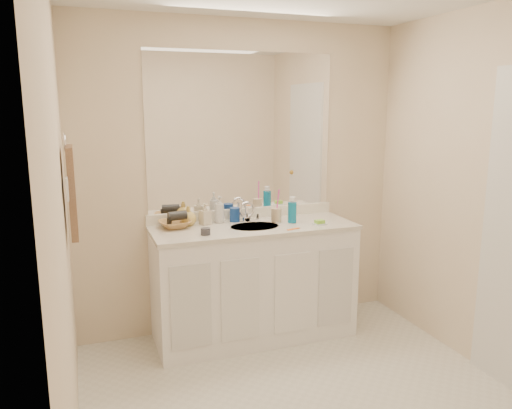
% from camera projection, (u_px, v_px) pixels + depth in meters
% --- Properties ---
extents(floor, '(2.60, 2.60, 0.00)m').
position_uv_depth(floor, '(312.00, 409.00, 2.95)').
color(floor, silver).
rests_on(floor, ground).
extents(wall_back, '(2.60, 0.02, 2.40)m').
position_uv_depth(wall_back, '(242.00, 178.00, 3.91)').
color(wall_back, beige).
rests_on(wall_back, floor).
extents(wall_front, '(2.60, 0.02, 2.40)m').
position_uv_depth(wall_front, '(509.00, 295.00, 1.51)').
color(wall_front, beige).
rests_on(wall_front, floor).
extents(wall_left, '(0.02, 2.60, 2.40)m').
position_uv_depth(wall_left, '(61.00, 231.00, 2.28)').
color(wall_left, beige).
rests_on(wall_left, floor).
extents(wall_right, '(0.02, 2.60, 2.40)m').
position_uv_depth(wall_right, '(502.00, 196.00, 3.14)').
color(wall_right, beige).
rests_on(wall_right, floor).
extents(vanity_cabinet, '(1.50, 0.55, 0.85)m').
position_uv_depth(vanity_cabinet, '(254.00, 283.00, 3.81)').
color(vanity_cabinet, white).
rests_on(vanity_cabinet, floor).
extents(countertop, '(1.52, 0.57, 0.03)m').
position_uv_depth(countertop, '(254.00, 228.00, 3.72)').
color(countertop, silver).
rests_on(countertop, vanity_cabinet).
extents(backsplash, '(1.52, 0.03, 0.08)m').
position_uv_depth(backsplash, '(243.00, 213.00, 3.95)').
color(backsplash, white).
rests_on(backsplash, countertop).
extents(sink_basin, '(0.37, 0.37, 0.02)m').
position_uv_depth(sink_basin, '(255.00, 228.00, 3.70)').
color(sink_basin, silver).
rests_on(sink_basin, countertop).
extents(faucet, '(0.02, 0.02, 0.11)m').
position_uv_depth(faucet, '(247.00, 214.00, 3.86)').
color(faucet, silver).
rests_on(faucet, countertop).
extents(mirror, '(1.48, 0.01, 1.20)m').
position_uv_depth(mirror, '(242.00, 132.00, 3.83)').
color(mirror, white).
rests_on(mirror, wall_back).
extents(blue_mug, '(0.10, 0.10, 0.11)m').
position_uv_depth(blue_mug, '(235.00, 215.00, 3.84)').
color(blue_mug, navy).
rests_on(blue_mug, countertop).
extents(tan_cup, '(0.08, 0.08, 0.11)m').
position_uv_depth(tan_cup, '(276.00, 215.00, 3.82)').
color(tan_cup, '#CAB38E').
rests_on(tan_cup, countertop).
extents(toothbrush, '(0.03, 0.04, 0.21)m').
position_uv_depth(toothbrush, '(278.00, 203.00, 3.81)').
color(toothbrush, '#FF43BD').
rests_on(toothbrush, tan_cup).
extents(mouthwash_bottle, '(0.08, 0.08, 0.16)m').
position_uv_depth(mouthwash_bottle, '(292.00, 212.00, 3.80)').
color(mouthwash_bottle, '#0D74A3').
rests_on(mouthwash_bottle, countertop).
extents(soap_dish, '(0.10, 0.09, 0.01)m').
position_uv_depth(soap_dish, '(320.00, 224.00, 3.74)').
color(soap_dish, white).
rests_on(soap_dish, countertop).
extents(green_soap, '(0.07, 0.06, 0.02)m').
position_uv_depth(green_soap, '(320.00, 222.00, 3.74)').
color(green_soap, '#87D133').
rests_on(green_soap, soap_dish).
extents(orange_comb, '(0.11, 0.05, 0.00)m').
position_uv_depth(orange_comb, '(293.00, 229.00, 3.61)').
color(orange_comb, orange).
rests_on(orange_comb, countertop).
extents(dark_jar, '(0.09, 0.09, 0.05)m').
position_uv_depth(dark_jar, '(206.00, 231.00, 3.45)').
color(dark_jar, '#38363E').
rests_on(dark_jar, countertop).
extents(soap_bottle_white, '(0.09, 0.09, 0.20)m').
position_uv_depth(soap_bottle_white, '(219.00, 210.00, 3.80)').
color(soap_bottle_white, silver).
rests_on(soap_bottle_white, countertop).
extents(soap_bottle_cream, '(0.09, 0.09, 0.16)m').
position_uv_depth(soap_bottle_cream, '(205.00, 214.00, 3.74)').
color(soap_bottle_cream, beige).
rests_on(soap_bottle_cream, countertop).
extents(soap_bottle_yellow, '(0.13, 0.13, 0.15)m').
position_uv_depth(soap_bottle_yellow, '(188.00, 216.00, 3.71)').
color(soap_bottle_yellow, '#D3B052').
rests_on(soap_bottle_yellow, countertop).
extents(wicker_basket, '(0.26, 0.26, 0.06)m').
position_uv_depth(wicker_basket, '(175.00, 224.00, 3.65)').
color(wicker_basket, '#A77A43').
rests_on(wicker_basket, countertop).
extents(hair_dryer, '(0.14, 0.08, 0.07)m').
position_uv_depth(hair_dryer, '(177.00, 216.00, 3.64)').
color(hair_dryer, black).
rests_on(hair_dryer, wicker_basket).
extents(towel_ring, '(0.01, 0.11, 0.11)m').
position_uv_depth(towel_ring, '(65.00, 142.00, 2.94)').
color(towel_ring, silver).
rests_on(towel_ring, wall_left).
extents(hand_towel, '(0.04, 0.32, 0.55)m').
position_uv_depth(hand_towel, '(72.00, 192.00, 3.00)').
color(hand_towel, brown).
rests_on(hand_towel, towel_ring).
extents(switch_plate, '(0.01, 0.08, 0.13)m').
position_uv_depth(switch_plate, '(67.00, 189.00, 2.80)').
color(switch_plate, white).
rests_on(switch_plate, wall_left).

